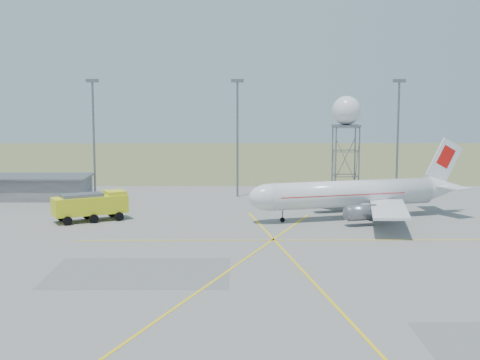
{
  "coord_description": "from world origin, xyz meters",
  "views": [
    {
      "loc": [
        -10.46,
        -50.26,
        17.56
      ],
      "look_at": [
        -9.76,
        40.0,
        6.21
      ],
      "focal_mm": 50.0,
      "sensor_mm": 36.0,
      "label": 1
    }
  ],
  "objects_px": {
    "radar_tower": "(346,142)",
    "baggage_tug": "(60,206)",
    "airliner_main": "(355,194)",
    "fire_truck": "(92,207)"
  },
  "relations": [
    {
      "from": "radar_tower",
      "to": "baggage_tug",
      "type": "bearing_deg",
      "value": -168.48
    },
    {
      "from": "airliner_main",
      "to": "radar_tower",
      "type": "xyz_separation_m",
      "value": [
        1.44,
        17.12,
        6.37
      ]
    },
    {
      "from": "airliner_main",
      "to": "baggage_tug",
      "type": "relative_size",
      "value": 16.25
    },
    {
      "from": "airliner_main",
      "to": "baggage_tug",
      "type": "xyz_separation_m",
      "value": [
        -44.63,
        7.73,
        -2.92
      ]
    },
    {
      "from": "fire_truck",
      "to": "baggage_tug",
      "type": "height_order",
      "value": "fire_truck"
    },
    {
      "from": "radar_tower",
      "to": "baggage_tug",
      "type": "relative_size",
      "value": 8.61
    },
    {
      "from": "radar_tower",
      "to": "baggage_tug",
      "type": "distance_m",
      "value": 47.93
    },
    {
      "from": "airliner_main",
      "to": "baggage_tug",
      "type": "bearing_deg",
      "value": -25.76
    },
    {
      "from": "airliner_main",
      "to": "radar_tower",
      "type": "relative_size",
      "value": 1.89
    },
    {
      "from": "baggage_tug",
      "to": "radar_tower",
      "type": "bearing_deg",
      "value": 10.17
    }
  ]
}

